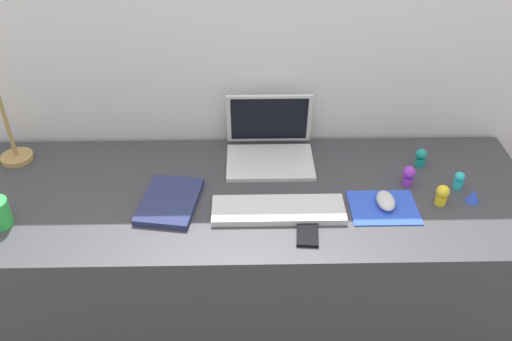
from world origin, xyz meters
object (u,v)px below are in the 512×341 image
Objects in this scene: keyboard at (278,210)px; notebook_pad at (170,201)px; cell_phone at (307,231)px; mouse at (386,201)px; toy_figurine_blue at (473,196)px; toy_figurine_purple at (409,175)px; toy_figurine_teal at (421,157)px; desk_lamp at (3,127)px; toy_figurine_cyan at (459,180)px; laptop at (270,143)px; toy_figurine_yellow at (442,194)px.

notebook_pad is (-0.34, 0.05, 0.00)m from keyboard.
cell_phone is 0.45m from notebook_pad.
mouse is 0.68m from notebook_pad.
toy_figurine_blue is (0.54, 0.14, 0.02)m from cell_phone.
toy_figurine_teal is at bearing 57.51° from toy_figurine_purple.
notebook_pad is 3.70× the size of toy_figurine_teal.
desk_lamp reaches higher than toy_figurine_cyan.
toy_figurine_cyan is (0.09, -0.13, -0.00)m from toy_figurine_teal.
laptop reaches higher than toy_figurine_teal.
mouse is at bearing 4.23° from keyboard.
toy_figurine_teal is (0.50, 0.24, 0.02)m from keyboard.
toy_figurine_yellow is 1.47× the size of toy_figurine_blue.
mouse is at bearing -127.17° from toy_figurine_teal.
keyboard is 4.27× the size of mouse.
cell_phone is (0.10, -0.41, -0.05)m from laptop.
toy_figurine_yellow is at bearing 3.68° from keyboard.
toy_figurine_yellow is (0.43, 0.13, 0.03)m from cell_phone.
mouse is 0.28m from toy_figurine_teal.
toy_figurine_purple is at bearing -21.84° from laptop.
toy_figurine_yellow is at bearing -9.75° from desk_lamp.
toy_figurine_teal reaches higher than keyboard.
toy_figurine_teal is at bearing 92.77° from toy_figurine_yellow.
toy_figurine_cyan reaches higher than notebook_pad.
mouse reaches higher than cell_phone.
desk_lamp is at bearing 162.98° from keyboard.
toy_figurine_cyan is at bearing 10.91° from keyboard.
laptop is 0.46m from mouse.
toy_figurine_teal reaches higher than toy_figurine_cyan.
keyboard is at bearing -154.09° from toy_figurine_teal.
notebook_pad is at bearing -21.90° from desk_lamp.
toy_figurine_teal is 1.07× the size of toy_figurine_cyan.
mouse is at bearing -177.36° from toy_figurine_yellow.
toy_figurine_yellow reaches higher than mouse.
toy_figurine_yellow is 0.11m from toy_figurine_cyan.
laptop is 0.69m from toy_figurine_blue.
desk_lamp is at bearing -177.58° from laptop.
toy_figurine_cyan is (0.26, 0.09, 0.01)m from mouse.
cell_phone is 0.55m from toy_figurine_blue.
mouse is at bearing -176.59° from toy_figurine_blue.
toy_figurine_blue reaches higher than cell_phone.
toy_figurine_yellow is (0.01, -0.21, 0.00)m from toy_figurine_teal.
cell_phone is 0.55m from toy_figurine_cyan.
toy_figurine_blue reaches higher than notebook_pad.
toy_figurine_blue is (0.63, -0.27, -0.03)m from laptop.
desk_lamp reaches higher than toy_figurine_blue.
toy_figurine_teal is (0.17, 0.22, 0.01)m from mouse.
desk_lamp is 1.41m from toy_figurine_teal.
toy_figurine_purple is (1.34, -0.14, -0.11)m from desk_lamp.
toy_figurine_teal is at bearing 119.51° from toy_figurine_blue.
toy_figurine_yellow is at bearing -175.28° from toy_figurine_blue.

